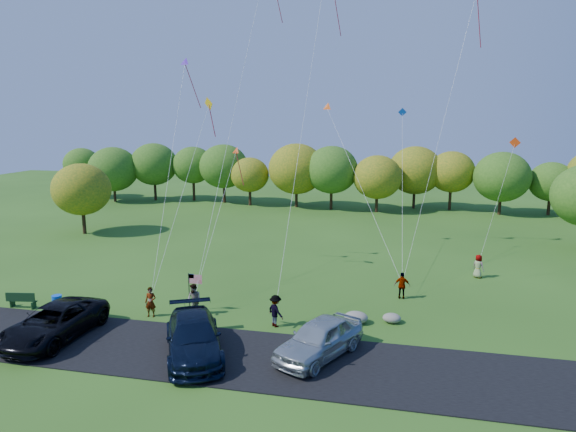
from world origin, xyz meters
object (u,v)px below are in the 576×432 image
flyer_b (194,300)px  minivan_navy (193,337)px  flyer_c (276,311)px  trash_barrel (57,302)px  flyer_d (402,286)px  flyer_e (478,266)px  park_bench (21,300)px  flyer_a (151,302)px  minivan_dark (54,323)px  minivan_silver (319,339)px

flyer_b → minivan_navy: bearing=-43.7°
flyer_c → trash_barrel: flyer_c is taller
minivan_navy → flyer_d: (9.76, 10.34, -0.11)m
flyer_b → flyer_e: 20.35m
park_bench → flyer_b: bearing=-2.8°
flyer_a → flyer_c: size_ratio=0.98×
park_bench → minivan_navy: bearing=-25.4°
minivan_dark → minivan_silver: size_ratio=1.17×
flyer_a → flyer_c: 7.37m
flyer_e → park_bench: bearing=64.8°
minivan_silver → trash_barrel: bearing=-163.6°
minivan_silver → flyer_e: bearing=84.5°
minivan_dark → minivan_navy: bearing=0.4°
minivan_silver → flyer_d: bearing=93.5°
minivan_navy → park_bench: 13.16m
flyer_c → flyer_e: flyer_c is taller
minivan_silver → flyer_a: minivan_silver is taller
minivan_dark → minivan_navy: size_ratio=1.00×
flyer_b → trash_barrel: bearing=-150.1°
flyer_a → trash_barrel: size_ratio=2.04×
flyer_a → park_bench: (-8.26, -0.48, -0.35)m
minivan_silver → trash_barrel: (-16.36, 2.80, -0.54)m
flyer_b → flyer_e: flyer_b is taller
flyer_e → trash_barrel: (-25.48, -11.99, -0.42)m
flyer_a → minivan_dark: bearing=-137.7°
minivan_dark → flyer_b: size_ratio=3.35×
park_bench → trash_barrel: (2.21, 0.32, -0.10)m
flyer_c → park_bench: size_ratio=1.00×
minivan_silver → park_bench: size_ratio=3.00×
minivan_dark → flyer_a: minivan_dark is taller
minivan_silver → flyer_c: 4.32m
flyer_e → trash_barrel: 28.16m
trash_barrel → minivan_dark: bearing=-54.9°
flyer_d → flyer_e: flyer_d is taller
park_bench → trash_barrel: park_bench is taller
flyer_c → minivan_dark: bearing=60.3°
flyer_a → flyer_d: (14.13, 6.22, -0.02)m
minivan_navy → minivan_silver: 6.04m
flyer_a → flyer_b: (2.37, 0.74, 0.06)m
minivan_navy → flyer_b: bearing=86.5°
minivan_navy → flyer_b: (-2.01, 4.85, -0.03)m
flyer_e → trash_barrel: flyer_e is taller
minivan_navy → trash_barrel: minivan_navy is taller
flyer_a → flyer_e: bearing=24.4°
minivan_dark → minivan_navy: minivan_navy is taller
flyer_d → trash_barrel: (-20.19, -6.38, -0.43)m
minivan_dark → flyer_c: 11.53m
flyer_c → flyer_e: 16.75m
minivan_navy → flyer_d: bearing=20.7°
flyer_c → trash_barrel: 13.43m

